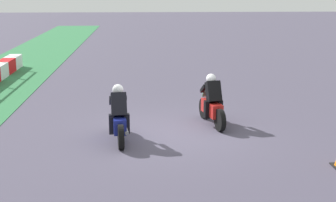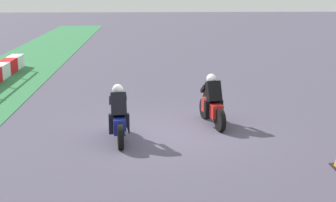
% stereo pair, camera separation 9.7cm
% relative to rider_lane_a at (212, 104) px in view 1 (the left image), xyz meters
% --- Properties ---
extents(ground_plane, '(120.00, 120.00, 0.00)m').
position_rel_rider_lane_a_xyz_m(ground_plane, '(-0.80, 1.28, -0.62)').
color(ground_plane, '#4A4457').
extents(rider_lane_a, '(2.03, 0.63, 1.51)m').
position_rel_rider_lane_a_xyz_m(rider_lane_a, '(0.00, 0.00, 0.00)').
color(rider_lane_a, black).
rests_on(rider_lane_a, ground_plane).
extents(rider_lane_b, '(2.04, 0.57, 1.51)m').
position_rel_rider_lane_a_xyz_m(rider_lane_b, '(-1.38, 2.68, 0.00)').
color(rider_lane_b, black).
rests_on(rider_lane_b, ground_plane).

